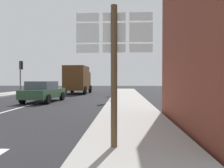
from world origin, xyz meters
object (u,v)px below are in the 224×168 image
route_sign_post (114,61)px  traffic_light_far_left (21,70)px  traffic_light_near_right (113,68)px  sedan_far (43,91)px  delivery_truck (78,79)px  traffic_light_far_right (116,72)px

route_sign_post → traffic_light_far_left: bearing=120.4°
traffic_light_near_right → traffic_light_far_left: 12.32m
route_sign_post → traffic_light_far_left: size_ratio=0.90×
sedan_far → delivery_truck: 9.26m
delivery_truck → traffic_light_near_right: bearing=-63.0°
delivery_truck → traffic_light_far_left: 6.07m
traffic_light_far_right → traffic_light_near_right: size_ratio=0.98×
sedan_far → traffic_light_near_right: (4.90, 0.67, 1.67)m
traffic_light_far_right → traffic_light_far_left: bearing=175.5°
sedan_far → traffic_light_near_right: traffic_light_near_right is taller
traffic_light_near_right → delivery_truck: bearing=117.0°
route_sign_post → traffic_light_far_right: size_ratio=0.99×
sedan_far → traffic_light_far_left: 9.48m
traffic_light_far_right → traffic_light_near_right: traffic_light_near_right is taller
sedan_far → delivery_truck: (0.55, 9.20, 0.89)m
delivery_truck → traffic_light_near_right: size_ratio=1.53×
sedan_far → traffic_light_far_left: traffic_light_far_left is taller
delivery_truck → traffic_light_near_right: traffic_light_near_right is taller
route_sign_post → traffic_light_near_right: bearing=92.8°
delivery_truck → route_sign_post: bearing=-76.1°
traffic_light_near_right → traffic_light_far_left: size_ratio=0.92×
delivery_truck → traffic_light_far_right: (4.35, -2.32, 0.73)m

